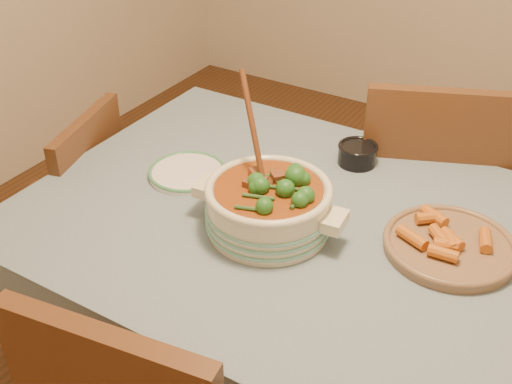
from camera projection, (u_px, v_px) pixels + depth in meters
The scene contains 7 objects.
dining_table at pixel (335, 259), 1.69m from camera, with size 1.68×1.08×0.76m.
stew_casserole at pixel (268, 203), 1.60m from camera, with size 0.41×0.34×0.38m.
white_plate at pixel (187, 172), 1.86m from camera, with size 0.24×0.24×0.02m.
condiment_bowl at pixel (358, 153), 1.90m from camera, with size 0.14×0.14×0.06m.
fried_plate at pixel (450, 244), 1.56m from camera, with size 0.42×0.42×0.05m.
chair_far at pixel (425, 192), 2.15m from camera, with size 0.60×0.60×0.98m.
chair_left at pixel (72, 211), 2.20m from camera, with size 0.49×0.49×0.85m.
Camera 1 is at (0.50, -1.23, 1.74)m, focal length 45.00 mm.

